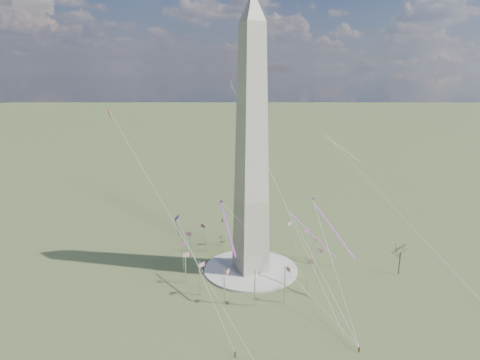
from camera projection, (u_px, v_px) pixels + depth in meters
name	position (u px, v px, depth m)	size (l,w,h in m)	color
ground	(251.00, 270.00, 165.43)	(2000.00, 2000.00, 0.00)	#405128
plaza	(251.00, 269.00, 165.33)	(36.00, 36.00, 0.80)	beige
washington_monument	(252.00, 148.00, 153.37)	(15.56, 15.56, 100.00)	#BAA99C
flagpole_ring	(251.00, 253.00, 163.60)	(54.40, 54.40, 13.00)	silver
tree_near	(401.00, 252.00, 160.07)	(7.35, 7.35, 12.86)	#3F3226
person_west	(235.00, 355.00, 115.09)	(0.85, 0.66, 1.75)	gray
person_centre	(359.00, 350.00, 117.28)	(0.96, 0.40, 1.63)	gray
kite_delta_black	(327.00, 135.00, 177.36)	(15.69, 14.38, 14.29)	black
kite_diamond_purple	(177.00, 220.00, 155.88)	(2.21, 3.07, 9.00)	#461C7F
kite_streamer_left	(326.00, 219.00, 149.23)	(3.94, 22.53, 15.48)	#F42657
kite_streamer_mid	(226.00, 221.00, 145.99)	(4.03, 19.69, 13.56)	#F42657
kite_streamer_right	(305.00, 227.00, 172.91)	(11.34, 21.43, 15.91)	#F42657
kite_small_red	(109.00, 112.00, 159.60)	(1.27, 1.85, 3.90)	red
kite_small_white	(231.00, 83.00, 196.58)	(1.34, 1.92, 4.01)	silver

